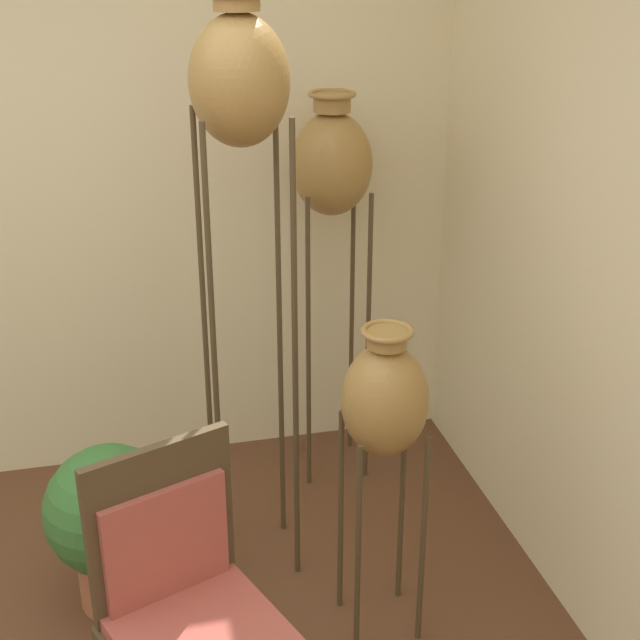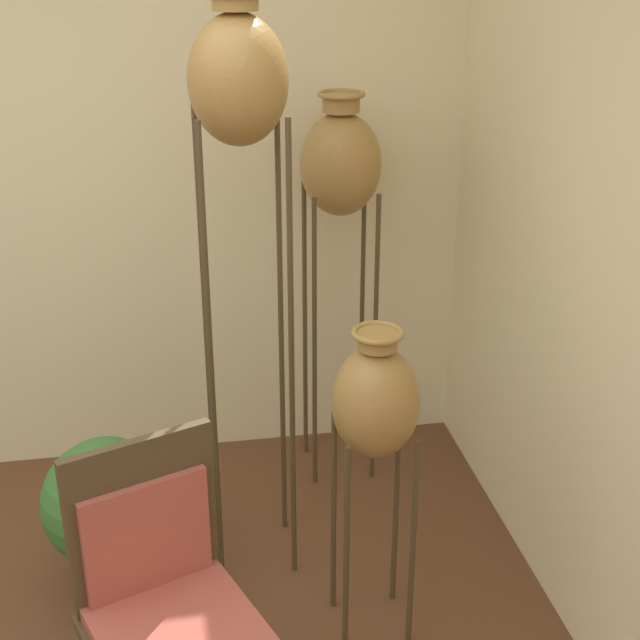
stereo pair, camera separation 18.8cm
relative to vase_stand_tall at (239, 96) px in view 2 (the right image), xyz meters
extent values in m
cylinder|color=#473823|center=(-0.14, -0.14, -0.92)|extent=(0.02, 0.02, 1.74)
cylinder|color=#473823|center=(0.14, -0.14, -0.92)|extent=(0.02, 0.02, 1.74)
cylinder|color=#473823|center=(-0.14, 0.14, -0.92)|extent=(0.02, 0.02, 1.74)
cylinder|color=#473823|center=(0.14, 0.14, -0.92)|extent=(0.02, 0.02, 1.74)
torus|color=#473823|center=(0.00, 0.00, -0.05)|extent=(0.28, 0.28, 0.02)
ellipsoid|color=olive|center=(0.00, 0.00, 0.05)|extent=(0.32, 0.32, 0.42)
cylinder|color=olive|center=(0.00, 0.00, 0.28)|extent=(0.15, 0.15, 0.05)
cylinder|color=#473823|center=(0.32, 0.44, -1.13)|extent=(0.02, 0.02, 1.32)
cylinder|color=#473823|center=(0.58, 0.44, -1.13)|extent=(0.02, 0.02, 1.32)
cylinder|color=#473823|center=(0.32, 0.70, -1.13)|extent=(0.02, 0.02, 1.32)
cylinder|color=#473823|center=(0.58, 0.70, -1.13)|extent=(0.02, 0.02, 1.32)
torus|color=#473823|center=(0.45, 0.57, -0.47)|extent=(0.27, 0.27, 0.02)
ellipsoid|color=olive|center=(0.45, 0.57, -0.38)|extent=(0.33, 0.33, 0.42)
cylinder|color=olive|center=(0.45, 0.57, -0.13)|extent=(0.15, 0.15, 0.07)
torus|color=olive|center=(0.45, 0.57, -0.10)|extent=(0.19, 0.19, 0.02)
cylinder|color=#473823|center=(0.25, -0.58, -1.38)|extent=(0.02, 0.02, 0.81)
cylinder|color=#473823|center=(0.47, -0.58, -1.38)|extent=(0.02, 0.02, 0.81)
cylinder|color=#473823|center=(0.25, -0.36, -1.38)|extent=(0.02, 0.02, 0.81)
cylinder|color=#473823|center=(0.47, -0.36, -1.38)|extent=(0.02, 0.02, 0.81)
torus|color=#473823|center=(0.36, -0.47, -0.98)|extent=(0.23, 0.23, 0.02)
ellipsoid|color=olive|center=(0.36, -0.47, -0.89)|extent=(0.28, 0.28, 0.38)
cylinder|color=olive|center=(0.36, -0.47, -0.67)|extent=(0.13, 0.13, 0.05)
torus|color=olive|center=(0.36, -0.47, -0.65)|extent=(0.17, 0.17, 0.02)
cylinder|color=#473823|center=(-0.19, -0.71, -1.56)|extent=(0.02, 0.02, 0.46)
cube|color=#A84C42|center=(-0.29, -0.98, -1.27)|extent=(0.56, 0.58, 0.04)
cube|color=#473823|center=(-0.38, -0.76, -1.04)|extent=(0.42, 0.19, 0.51)
cube|color=#A84C42|center=(-0.37, -0.79, -1.09)|extent=(0.35, 0.16, 0.36)
cylinder|color=#B26647|center=(-0.53, -0.14, -1.68)|extent=(0.28, 0.28, 0.22)
torus|color=#B26647|center=(-0.53, -0.14, -1.57)|extent=(0.30, 0.30, 0.02)
sphere|color=#387033|center=(-0.53, -0.14, -1.39)|extent=(0.47, 0.47, 0.47)
camera|label=1|loc=(-0.42, -2.85, 0.48)|focal=50.00mm
camera|label=2|loc=(-0.24, -2.89, 0.48)|focal=50.00mm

